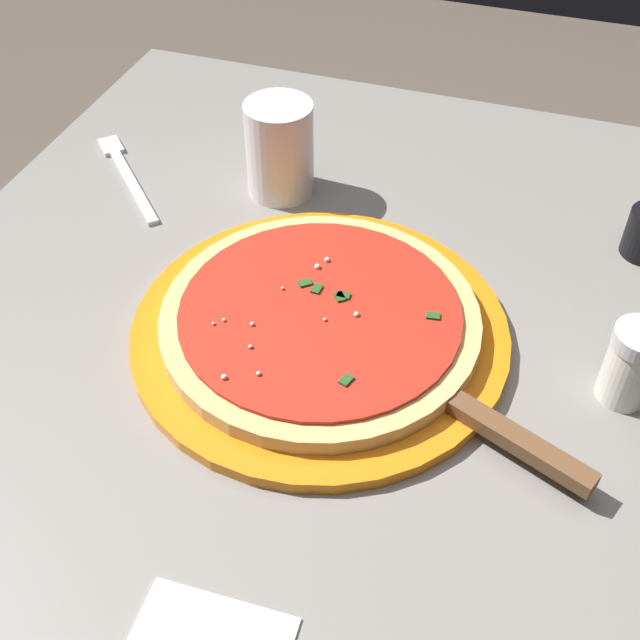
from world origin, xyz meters
name	(u,v)px	position (x,y,z in m)	size (l,w,h in m)	color
restaurant_table	(288,417)	(0.00, 0.00, 0.58)	(0.91, 0.74, 0.73)	black
serving_plate	(320,331)	(0.01, 0.04, 0.73)	(0.34, 0.34, 0.01)	orange
pizza	(320,318)	(0.01, 0.04, 0.75)	(0.29, 0.29, 0.02)	#DBB26B
pizza_server	(474,416)	(0.08, 0.19, 0.74)	(0.12, 0.22, 0.01)	silver
cup_tall_drink	(280,149)	(-0.19, -0.07, 0.78)	(0.07, 0.07, 0.10)	silver
fork	(126,173)	(-0.16, -0.25, 0.73)	(0.15, 0.14, 0.00)	silver
parmesan_shaker	(633,361)	(0.00, 0.31, 0.76)	(0.05, 0.05, 0.07)	silver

